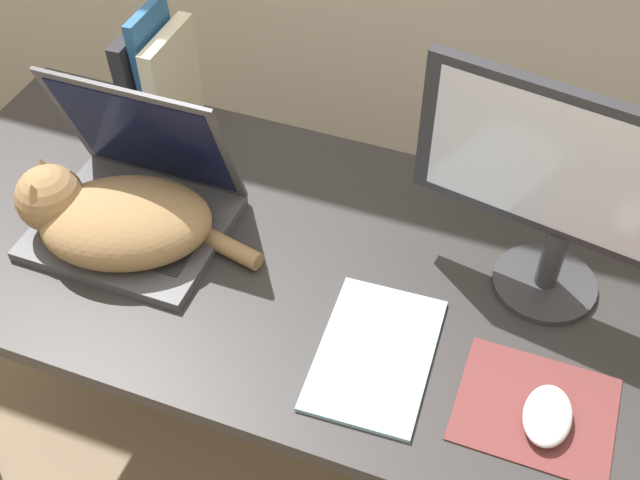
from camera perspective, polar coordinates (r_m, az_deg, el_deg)
desk at (r=1.43m, az=-2.68°, el=-3.07°), size 1.39×0.67×0.72m
laptop at (r=1.43m, az=-12.95°, el=2.82°), size 0.32×0.27×0.28m
cat at (r=1.39m, az=-14.51°, el=1.54°), size 0.42×0.29×0.15m
external_monitor at (r=1.23m, az=17.60°, el=3.49°), size 0.49×0.17×0.38m
mousepad at (r=1.23m, az=15.07°, el=-11.53°), size 0.23×0.19×0.00m
computer_mouse at (r=1.21m, az=15.88°, el=-11.93°), size 0.07×0.11×0.03m
book_row at (r=1.60m, az=-11.38°, el=11.20°), size 0.09×0.16×0.26m
notepad at (r=1.24m, az=3.95°, el=-8.06°), size 0.18×0.27×0.01m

